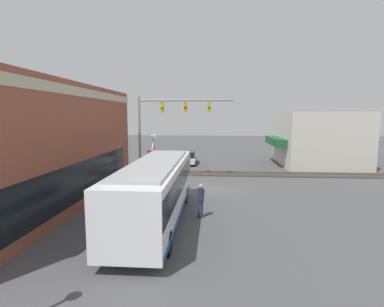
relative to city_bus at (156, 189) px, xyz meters
The scene contains 10 objects.
ground_plane 7.72m from the city_bus, 21.86° to the right, with size 120.00×120.00×0.00m, color #4C4C4F.
brick_building 10.10m from the city_bus, 78.49° to the left, with size 18.68×10.12×7.31m.
shop_building 23.80m from the city_bus, 36.81° to the right, with size 9.24×9.16×5.80m.
city_bus is the anchor object (origin of this frame).
traffic_signal_gantry 11.57m from the city_bus, ahead, with size 0.42×8.15×7.11m.
crossing_signal 11.38m from the city_bus, 12.11° to the left, with size 1.41×1.18×3.81m.
rail_track_near 13.39m from the city_bus, 12.17° to the right, with size 2.60×60.00×0.15m.
parked_car_white 18.51m from the city_bus, ahead, with size 4.32×1.82×1.45m.
pedestrian_near_bus 2.48m from the city_bus, 71.79° to the right, with size 0.34×0.34×1.82m.
pedestrian_at_crossing 11.64m from the city_bus, ahead, with size 0.34×0.34×1.80m.
Camera 1 is at (-21.70, -0.14, 5.42)m, focal length 28.00 mm.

